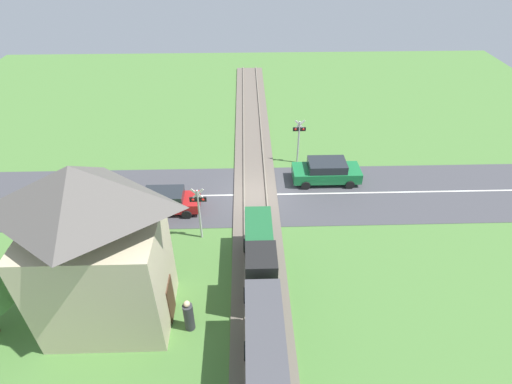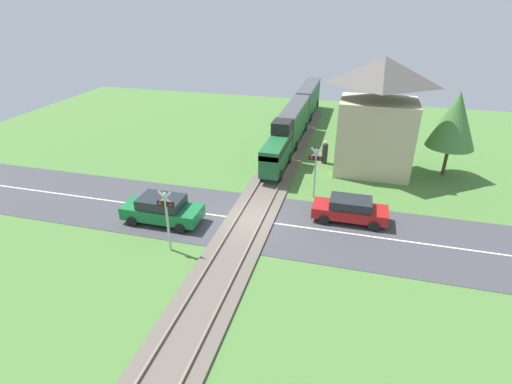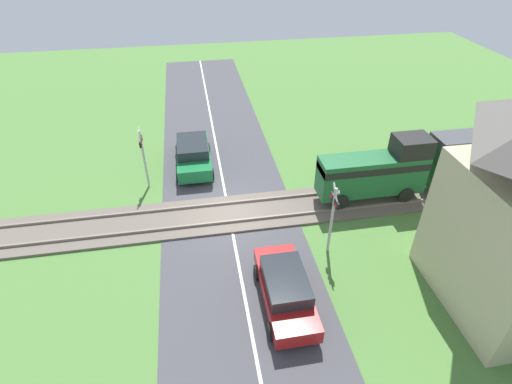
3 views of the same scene
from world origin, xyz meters
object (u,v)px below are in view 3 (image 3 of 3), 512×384
crossing_signal_west_approach (143,151)px  crossing_signal_east_approach (333,211)px  pedestrian_by_station (459,221)px  car_near_crossing (193,153)px  car_far_side (285,288)px

crossing_signal_west_approach → crossing_signal_east_approach: 10.05m
crossing_signal_east_approach → pedestrian_by_station: (0.04, 5.96, -1.34)m
crossing_signal_east_approach → car_near_crossing: bearing=-146.0°
pedestrian_by_station → car_far_side: bearing=-74.4°
car_far_side → crossing_signal_east_approach: (-2.40, 2.47, 1.40)m
car_near_crossing → crossing_signal_east_approach: (7.95, 5.35, 1.34)m
crossing_signal_east_approach → pedestrian_by_station: 6.11m
car_near_crossing → crossing_signal_east_approach: 9.68m
car_far_side → crossing_signal_east_approach: crossing_signal_east_approach is taller
car_far_side → car_near_crossing: bearing=-164.4°
car_near_crossing → pedestrian_by_station: pedestrian_by_station is taller
crossing_signal_west_approach → car_near_crossing: bearing=123.6°
car_far_side → pedestrian_by_station: bearing=105.6°
car_near_crossing → car_far_side: bearing=15.6°
car_near_crossing → pedestrian_by_station: 13.85m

